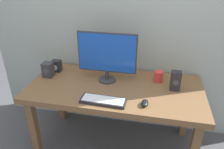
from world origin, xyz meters
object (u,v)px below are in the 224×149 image
Objects in this scene: audio_controller at (57,66)px; desk at (115,94)px; speaker_left at (48,70)px; coffee_mug at (158,77)px; monitor at (107,55)px; mouse at (145,103)px; speaker_right at (176,81)px; keyboard_primary at (103,101)px.

desk is at bearing -15.66° from audio_controller.
coffee_mug is at bearing 6.22° from speaker_left.
monitor reaches higher than mouse.
speaker_right is at bearing -0.07° from speaker_left.
monitor is 0.57m from mouse.
speaker_right is 1.69× the size of coffee_mug.
monitor is 4.58× the size of audio_controller.
audio_controller reaches higher than mouse.
mouse is 0.57× the size of speaker_right.
audio_controller is (-0.61, 0.45, 0.05)m from keyboard_primary.
monitor is 0.63m from speaker_left.
desk is at bearing -4.73° from speaker_left.
keyboard_primary is 0.72m from speaker_left.
audio_controller reaches higher than keyboard_primary.
speaker_right is at bearing -38.83° from coffee_mug.
mouse is 0.96× the size of coffee_mug.
speaker_right is (0.63, -0.05, -0.17)m from monitor.
coffee_mug is at bearing 141.17° from speaker_right.
audio_controller is (0.03, 0.13, -0.01)m from speaker_left.
monitor is 1.45× the size of keyboard_primary.
monitor is 0.45m from keyboard_primary.
monitor is 0.66m from speaker_right.
monitor reaches higher than desk.
mouse is at bearing -102.95° from coffee_mug.
keyboard_primary reaches higher than desk.
mouse is at bearing -129.28° from speaker_right.
keyboard_primary is 3.73× the size of mouse.
coffee_mug is (0.43, 0.44, 0.04)m from keyboard_primary.
keyboard_primary is 0.67m from speaker_right.
monitor is at bearing -8.40° from audio_controller.
keyboard_primary is at bearing -36.48° from audio_controller.
keyboard_primary is 0.34m from mouse.
monitor is at bearing 133.59° from desk.
coffee_mug is (-0.15, 0.12, -0.04)m from speaker_right.
audio_controller reaches higher than desk.
desk is 0.45m from coffee_mug.
speaker_right is (0.24, 0.30, 0.07)m from mouse.
speaker_left is at bearing 153.22° from keyboard_primary.
coffee_mug is at bearing 8.54° from monitor.
desk is 2.91× the size of monitor.
speaker_right is at bearing -6.18° from audio_controller.
monitor is at bearing 4.31° from speaker_left.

